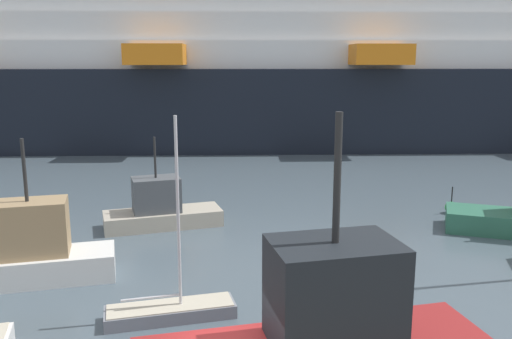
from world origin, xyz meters
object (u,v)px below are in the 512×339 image
Objects in this scene: channel_buoy_0 at (151,200)px; fishing_boat_2 at (26,253)px; fishing_boat_1 at (160,209)px; cruise_ship at (169,65)px; sailboat_2 at (171,309)px; channel_buoy_1 at (451,207)px.

fishing_boat_2 is at bearing -101.69° from channel_buoy_0.
fishing_boat_1 reaches higher than channel_buoy_0.
fishing_boat_1 is at bearing -83.86° from cruise_ship.
sailboat_2 is 0.95× the size of fishing_boat_2.
channel_buoy_0 reaches higher than channel_buoy_1.
channel_buoy_1 is 0.01× the size of cruise_ship.
fishing_boat_1 is 0.04× the size of cruise_ship.
sailboat_2 is 13.50m from channel_buoy_0.
fishing_boat_1 is at bearing -69.54° from channel_buoy_0.
fishing_boat_2 reaches higher than channel_buoy_0.
cruise_ship reaches higher than sailboat_2.
sailboat_2 reaches higher than channel_buoy_1.
sailboat_2 is 39.41m from cruise_ship.
fishing_boat_1 is 3.85m from channel_buoy_0.
channel_buoy_1 is (16.14, -0.76, -0.05)m from channel_buoy_0.
cruise_ship is (-5.08, 28.62, 6.55)m from fishing_boat_1.
fishing_boat_1 reaches higher than channel_buoy_1.
channel_buoy_0 is at bearing -85.42° from cruise_ship.
sailboat_2 is at bearing 83.90° from fishing_boat_1.
fishing_boat_1 is at bearing 46.19° from fishing_boat_2.
fishing_boat_1 is 4.07× the size of channel_buoy_1.
fishing_boat_1 is 7.60m from fishing_boat_2.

